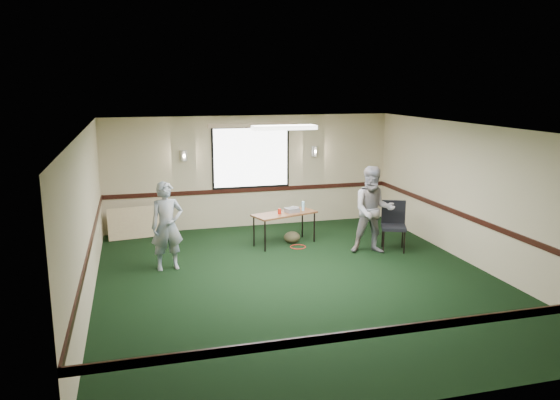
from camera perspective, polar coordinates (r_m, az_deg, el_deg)
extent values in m
plane|color=black|center=(9.84, 2.01, -8.39)|extent=(8.00, 8.00, 0.00)
plane|color=#C9B991|center=(13.26, -3.06, 2.99)|extent=(7.00, 0.00, 7.00)
plane|color=#C9B991|center=(5.91, 13.75, -8.96)|extent=(7.00, 0.00, 7.00)
plane|color=#C9B991|center=(9.08, -19.55, -1.94)|extent=(0.00, 8.00, 8.00)
plane|color=#C9B991|center=(11.00, 19.77, 0.40)|extent=(0.00, 8.00, 8.00)
plane|color=silver|center=(9.25, 2.13, 7.48)|extent=(8.00, 8.00, 0.00)
cube|color=black|center=(13.33, -3.03, 1.07)|extent=(7.00, 0.03, 0.10)
cube|color=black|center=(6.10, 13.47, -12.87)|extent=(7.00, 0.03, 0.10)
cube|color=black|center=(9.19, -19.26, -4.66)|extent=(0.03, 8.00, 0.10)
cube|color=black|center=(11.08, 19.54, -1.89)|extent=(0.03, 8.00, 0.10)
cube|color=black|center=(13.19, -3.06, 4.47)|extent=(1.90, 0.01, 1.50)
cube|color=white|center=(13.18, -3.05, 4.47)|extent=(1.80, 0.02, 1.40)
cube|color=#D0B193|center=(13.10, -3.09, 7.81)|extent=(2.05, 0.08, 0.10)
cylinder|color=silver|center=(12.90, -10.01, 4.59)|extent=(0.16, 0.16, 0.25)
cylinder|color=silver|center=(13.57, 3.62, 5.10)|extent=(0.16, 0.16, 0.25)
cube|color=white|center=(10.21, 0.44, 7.58)|extent=(1.20, 0.32, 0.08)
cube|color=#5E2C1A|center=(11.80, 0.48, -1.44)|extent=(1.51, 0.98, 0.04)
cylinder|color=black|center=(11.37, -1.57, -3.80)|extent=(0.03, 0.03, 0.66)
cylinder|color=black|center=(12.08, 3.61, -2.86)|extent=(0.03, 0.03, 0.66)
cylinder|color=black|center=(11.73, -2.75, -3.30)|extent=(0.03, 0.03, 0.66)
cylinder|color=black|center=(12.42, 2.35, -2.43)|extent=(0.03, 0.03, 0.66)
cube|color=gray|center=(11.85, 1.26, -1.07)|extent=(0.32, 0.29, 0.09)
cube|color=silver|center=(12.13, 1.41, -0.86)|extent=(0.25, 0.25, 0.05)
cylinder|color=#B51B0C|center=(11.69, -0.05, -1.19)|extent=(0.08, 0.08, 0.11)
cylinder|color=#9BDEFD|center=(11.99, 2.43, -0.64)|extent=(0.06, 0.06, 0.21)
ellipsoid|color=#484129|center=(12.02, 1.26, -3.91)|extent=(0.42, 0.35, 0.26)
torus|color=red|center=(11.75, 1.89, -4.91)|extent=(0.36, 0.36, 0.02)
cube|color=tan|center=(12.78, -14.47, -2.28)|extent=(1.41, 0.40, 0.71)
cube|color=black|center=(11.66, 11.79, -2.81)|extent=(0.65, 0.65, 0.07)
cube|color=black|center=(11.83, 11.77, -1.21)|extent=(0.48, 0.24, 0.50)
cylinder|color=black|center=(11.51, 10.77, -4.33)|extent=(0.03, 0.03, 0.46)
cylinder|color=black|center=(11.54, 12.86, -4.37)|extent=(0.03, 0.03, 0.46)
cylinder|color=black|center=(11.91, 10.66, -3.76)|extent=(0.03, 0.03, 0.46)
cylinder|color=black|center=(11.95, 12.67, -3.81)|extent=(0.03, 0.03, 0.46)
imported|color=#3E6089|center=(10.40, -11.72, -2.68)|extent=(0.66, 0.48, 1.67)
imported|color=#6E84AB|center=(11.31, 9.71, -1.06)|extent=(1.03, 0.89, 1.81)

